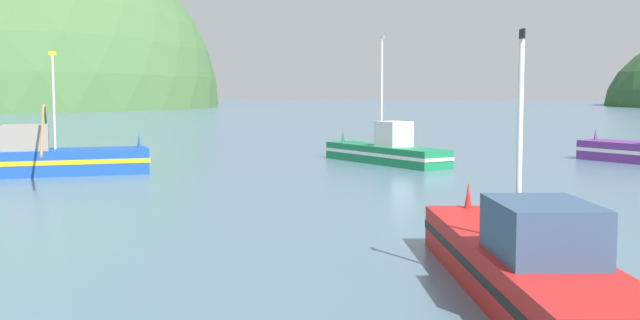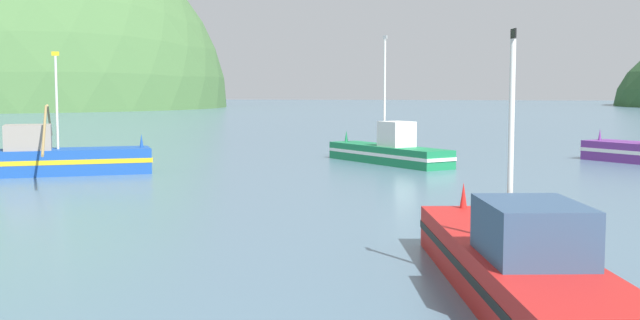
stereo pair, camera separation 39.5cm
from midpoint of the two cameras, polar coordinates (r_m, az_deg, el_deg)
The scene contains 3 objects.
fishing_boat_green at distance 45.74m, azimuth 4.53°, elevation 0.63°, with size 7.97×8.36×7.32m.
fishing_boat_red at distance 16.93m, azimuth 13.74°, elevation -7.22°, with size 4.50×11.09×5.52m.
fishing_boat_blue at distance 41.78m, azimuth -19.54°, elevation 0.10°, with size 9.94×13.68×6.12m.
Camera 1 is at (1.01, -2.29, 4.30)m, focal length 44.58 mm.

